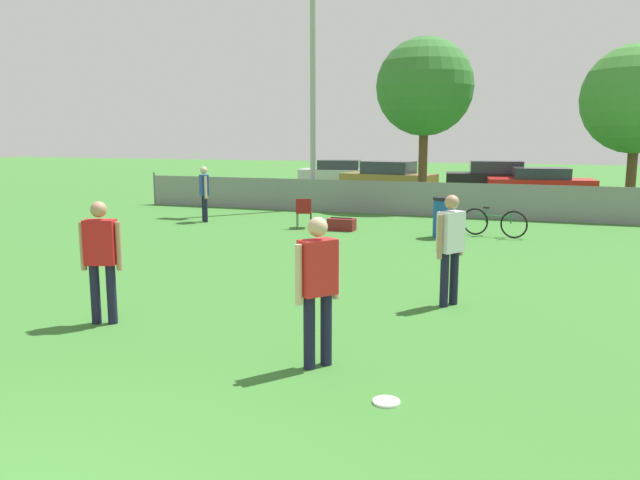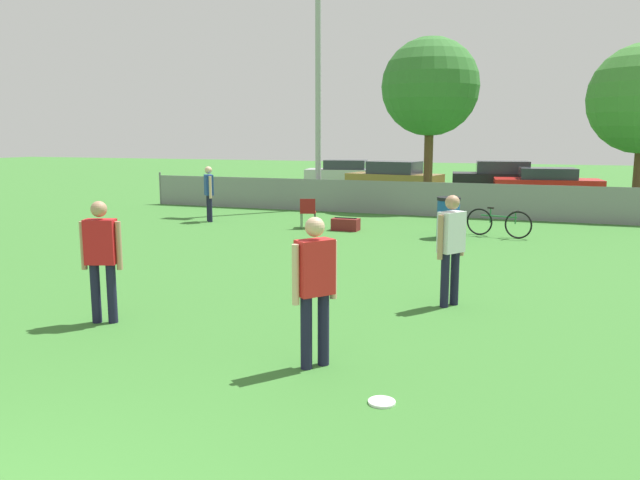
% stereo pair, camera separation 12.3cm
% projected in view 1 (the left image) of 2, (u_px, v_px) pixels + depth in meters
% --- Properties ---
extents(fence_backline, '(21.60, 0.07, 1.21)m').
position_uv_depth(fence_backline, '(439.00, 199.00, 20.02)').
color(fence_backline, gray).
rests_on(fence_backline, ground_plane).
extents(light_pole, '(0.90, 0.36, 9.85)m').
position_uv_depth(light_pole, '(313.00, 43.00, 21.22)').
color(light_pole, '#9E9EA3').
rests_on(light_pole, ground_plane).
extents(tree_near_pole, '(3.46, 3.46, 6.03)m').
position_uv_depth(tree_near_pole, '(425.00, 87.00, 22.15)').
color(tree_near_pole, brown).
rests_on(tree_near_pole, ground_plane).
extents(tree_far_right, '(3.55, 3.55, 5.54)m').
position_uv_depth(tree_far_right, '(637.00, 99.00, 20.24)').
color(tree_far_right, brown).
rests_on(tree_far_right, ground_plane).
extents(player_receiver_white, '(0.40, 0.50, 1.69)m').
position_uv_depth(player_receiver_white, '(450.00, 242.00, 9.36)').
color(player_receiver_white, '#191933').
rests_on(player_receiver_white, ground_plane).
extents(player_thrower_red, '(0.42, 0.47, 1.69)m').
position_uv_depth(player_thrower_red, '(318.00, 281.00, 6.83)').
color(player_thrower_red, '#191933').
rests_on(player_thrower_red, ground_plane).
extents(player_defender_red, '(0.54, 0.34, 1.69)m').
position_uv_depth(player_defender_red, '(101.00, 254.00, 8.45)').
color(player_defender_red, '#191933').
rests_on(player_defender_red, ground_plane).
extents(spectator_in_blue, '(0.42, 0.44, 1.67)m').
position_uv_depth(spectator_in_blue, '(204.00, 190.00, 18.71)').
color(spectator_in_blue, '#191933').
rests_on(spectator_in_blue, ground_plane).
extents(frisbee_disc, '(0.27, 0.27, 0.03)m').
position_uv_depth(frisbee_disc, '(386.00, 402.00, 6.03)').
color(frisbee_disc, white).
rests_on(frisbee_disc, ground_plane).
extents(folding_chair_sideline, '(0.54, 0.54, 0.84)m').
position_uv_depth(folding_chair_sideline, '(304.00, 211.00, 17.48)').
color(folding_chair_sideline, '#333338').
rests_on(folding_chair_sideline, ground_plane).
extents(bicycle_sideline, '(1.68, 0.57, 0.75)m').
position_uv_depth(bicycle_sideline, '(494.00, 222.00, 16.03)').
color(bicycle_sideline, black).
rests_on(bicycle_sideline, ground_plane).
extents(trash_bin, '(0.59, 0.59, 1.04)m').
position_uv_depth(trash_bin, '(444.00, 217.00, 15.86)').
color(trash_bin, '#194C99').
rests_on(trash_bin, ground_plane).
extents(gear_bag_sideline, '(0.73, 0.40, 0.35)m').
position_uv_depth(gear_bag_sideline, '(342.00, 224.00, 17.11)').
color(gear_bag_sideline, maroon).
rests_on(gear_bag_sideline, ground_plane).
extents(parked_car_silver, '(4.40, 2.53, 1.34)m').
position_uv_depth(parked_car_silver, '(339.00, 173.00, 32.88)').
color(parked_car_silver, black).
rests_on(parked_car_silver, ground_plane).
extents(parked_car_tan, '(4.30, 2.27, 1.47)m').
position_uv_depth(parked_car_tan, '(388.00, 178.00, 27.69)').
color(parked_car_tan, black).
rests_on(parked_car_tan, ground_plane).
extents(parked_car_dark, '(4.64, 2.40, 1.45)m').
position_uv_depth(parked_car_dark, '(495.00, 178.00, 28.60)').
color(parked_car_dark, black).
rests_on(parked_car_dark, ground_plane).
extents(parked_car_red, '(4.41, 2.34, 1.28)m').
position_uv_depth(parked_car_red, '(540.00, 183.00, 25.84)').
color(parked_car_red, black).
rests_on(parked_car_red, ground_plane).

